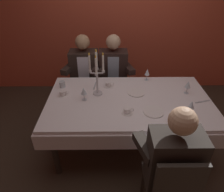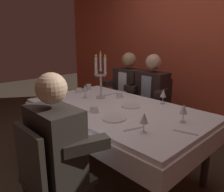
{
  "view_description": "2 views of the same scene",
  "coord_description": "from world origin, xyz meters",
  "px_view_note": "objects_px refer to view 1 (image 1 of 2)",
  "views": [
    {
      "loc": [
        -0.22,
        -2.0,
        2.07
      ],
      "look_at": [
        -0.2,
        0.04,
        0.76
      ],
      "focal_mm": 33.12,
      "sensor_mm": 36.0,
      "label": 1
    },
    {
      "loc": [
        1.58,
        -1.56,
        1.46
      ],
      "look_at": [
        -0.13,
        0.07,
        0.82
      ],
      "focal_mm": 35.27,
      "sensor_mm": 36.0,
      "label": 2
    }
  ],
  "objects_px": {
    "candelabra": "(97,74)",
    "wine_glass_0": "(188,85)",
    "dining_table": "(129,107)",
    "coffee_cup_2": "(127,111)",
    "coffee_cup_1": "(108,84)",
    "seated_diner_1": "(113,67)",
    "seated_diner_0": "(85,68)",
    "dinner_plate_1": "(136,93)",
    "wine_glass_1": "(147,72)",
    "seated_diner_2": "(174,160)",
    "dinner_plate_0": "(153,112)",
    "water_tumbler_0": "(62,84)",
    "wine_glass_2": "(191,105)",
    "coffee_cup_0": "(63,93)",
    "wine_glass_3": "(84,91)"
  },
  "relations": [
    {
      "from": "candelabra",
      "to": "coffee_cup_0",
      "type": "relative_size",
      "value": 4.27
    },
    {
      "from": "dinner_plate_0",
      "to": "coffee_cup_1",
      "type": "relative_size",
      "value": 1.68
    },
    {
      "from": "dinner_plate_0",
      "to": "seated_diner_0",
      "type": "bearing_deg",
      "value": 126.68
    },
    {
      "from": "candelabra",
      "to": "seated_diner_1",
      "type": "distance_m",
      "value": 0.84
    },
    {
      "from": "dining_table",
      "to": "coffee_cup_2",
      "type": "distance_m",
      "value": 0.3
    },
    {
      "from": "dinner_plate_1",
      "to": "wine_glass_1",
      "type": "xyz_separation_m",
      "value": [
        0.18,
        0.34,
        0.11
      ]
    },
    {
      "from": "wine_glass_3",
      "to": "seated_diner_1",
      "type": "distance_m",
      "value": 0.97
    },
    {
      "from": "dinner_plate_0",
      "to": "wine_glass_0",
      "type": "height_order",
      "value": "wine_glass_0"
    },
    {
      "from": "wine_glass_1",
      "to": "wine_glass_3",
      "type": "relative_size",
      "value": 1.0
    },
    {
      "from": "water_tumbler_0",
      "to": "dinner_plate_1",
      "type": "bearing_deg",
      "value": -9.75
    },
    {
      "from": "wine_glass_1",
      "to": "water_tumbler_0",
      "type": "relative_size",
      "value": 2.13
    },
    {
      "from": "candelabra",
      "to": "wine_glass_0",
      "type": "height_order",
      "value": "candelabra"
    },
    {
      "from": "dinner_plate_0",
      "to": "wine_glass_1",
      "type": "bearing_deg",
      "value": 87.13
    },
    {
      "from": "dinner_plate_1",
      "to": "wine_glass_2",
      "type": "height_order",
      "value": "wine_glass_2"
    },
    {
      "from": "dining_table",
      "to": "water_tumbler_0",
      "type": "height_order",
      "value": "water_tumbler_0"
    },
    {
      "from": "water_tumbler_0",
      "to": "coffee_cup_0",
      "type": "distance_m",
      "value": 0.21
    },
    {
      "from": "dinner_plate_1",
      "to": "coffee_cup_0",
      "type": "height_order",
      "value": "coffee_cup_0"
    },
    {
      "from": "water_tumbler_0",
      "to": "seated_diner_1",
      "type": "bearing_deg",
      "value": 42.16
    },
    {
      "from": "wine_glass_1",
      "to": "seated_diner_2",
      "type": "xyz_separation_m",
      "value": [
        0.02,
        -1.35,
        -0.12
      ]
    },
    {
      "from": "coffee_cup_2",
      "to": "seated_diner_2",
      "type": "xyz_separation_m",
      "value": [
        0.33,
        -0.63,
        -0.03
      ]
    },
    {
      "from": "dinner_plate_1",
      "to": "seated_diner_2",
      "type": "bearing_deg",
      "value": -79.2
    },
    {
      "from": "wine_glass_0",
      "to": "seated_diner_0",
      "type": "bearing_deg",
      "value": 150.05
    },
    {
      "from": "dining_table",
      "to": "wine_glass_3",
      "type": "height_order",
      "value": "wine_glass_3"
    },
    {
      "from": "dinner_plate_0",
      "to": "wine_glass_1",
      "type": "height_order",
      "value": "wine_glass_1"
    },
    {
      "from": "wine_glass_3",
      "to": "coffee_cup_0",
      "type": "bearing_deg",
      "value": 159.82
    },
    {
      "from": "wine_glass_1",
      "to": "coffee_cup_2",
      "type": "relative_size",
      "value": 1.24
    },
    {
      "from": "wine_glass_3",
      "to": "seated_diner_0",
      "type": "distance_m",
      "value": 0.91
    },
    {
      "from": "candelabra",
      "to": "seated_diner_2",
      "type": "xyz_separation_m",
      "value": [
        0.66,
        -1.01,
        -0.27
      ]
    },
    {
      "from": "dining_table",
      "to": "coffee_cup_1",
      "type": "bearing_deg",
      "value": 128.5
    },
    {
      "from": "coffee_cup_1",
      "to": "seated_diner_1",
      "type": "height_order",
      "value": "seated_diner_1"
    },
    {
      "from": "coffee_cup_0",
      "to": "seated_diner_1",
      "type": "relative_size",
      "value": 0.11
    },
    {
      "from": "water_tumbler_0",
      "to": "seated_diner_0",
      "type": "bearing_deg",
      "value": 69.73
    },
    {
      "from": "wine_glass_3",
      "to": "dinner_plate_0",
      "type": "bearing_deg",
      "value": -18.01
    },
    {
      "from": "dining_table",
      "to": "dinner_plate_0",
      "type": "relative_size",
      "value": 8.77
    },
    {
      "from": "dinner_plate_1",
      "to": "coffee_cup_1",
      "type": "distance_m",
      "value": 0.38
    },
    {
      "from": "coffee_cup_1",
      "to": "wine_glass_2",
      "type": "bearing_deg",
      "value": -35.08
    },
    {
      "from": "dinner_plate_1",
      "to": "seated_diner_0",
      "type": "distance_m",
      "value": 1.03
    },
    {
      "from": "wine_glass_0",
      "to": "wine_glass_3",
      "type": "height_order",
      "value": "same"
    },
    {
      "from": "seated_diner_1",
      "to": "seated_diner_0",
      "type": "bearing_deg",
      "value": 180.0
    },
    {
      "from": "wine_glass_2",
      "to": "water_tumbler_0",
      "type": "bearing_deg",
      "value": 157.96
    },
    {
      "from": "dinner_plate_1",
      "to": "seated_diner_2",
      "type": "height_order",
      "value": "seated_diner_2"
    },
    {
      "from": "dining_table",
      "to": "wine_glass_2",
      "type": "height_order",
      "value": "wine_glass_2"
    },
    {
      "from": "seated_diner_2",
      "to": "coffee_cup_0",
      "type": "bearing_deg",
      "value": 137.77
    },
    {
      "from": "dinner_plate_0",
      "to": "coffee_cup_2",
      "type": "distance_m",
      "value": 0.28
    },
    {
      "from": "seated_diner_2",
      "to": "seated_diner_0",
      "type": "bearing_deg",
      "value": 116.94
    },
    {
      "from": "coffee_cup_2",
      "to": "wine_glass_2",
      "type": "bearing_deg",
      "value": -2.78
    },
    {
      "from": "candelabra",
      "to": "wine_glass_3",
      "type": "xyz_separation_m",
      "value": [
        -0.15,
        -0.13,
        -0.15
      ]
    },
    {
      "from": "coffee_cup_1",
      "to": "coffee_cup_2",
      "type": "bearing_deg",
      "value": -70.49
    },
    {
      "from": "dinner_plate_1",
      "to": "wine_glass_2",
      "type": "bearing_deg",
      "value": -39.6
    },
    {
      "from": "wine_glass_2",
      "to": "seated_diner_1",
      "type": "xyz_separation_m",
      "value": [
        -0.78,
        1.18,
        -0.12
      ]
    }
  ]
}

